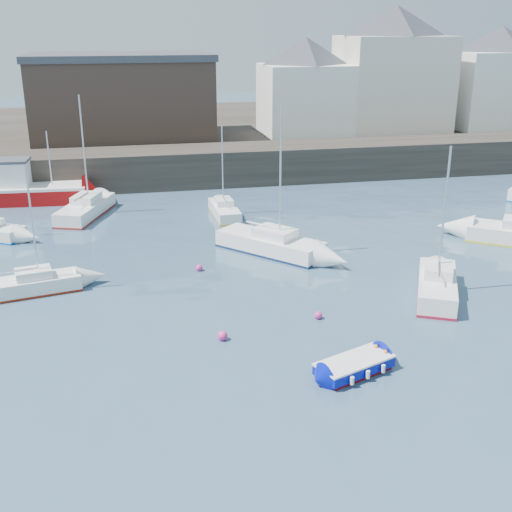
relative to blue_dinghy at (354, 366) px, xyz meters
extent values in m
plane|color=#2D4760|center=(-1.82, -2.06, -0.34)|extent=(220.00, 220.00, 0.00)
cube|color=#28231E|center=(-1.82, 32.94, 1.16)|extent=(90.00, 5.00, 3.00)
cube|color=#28231E|center=(-1.82, 50.94, 1.06)|extent=(90.00, 32.00, 2.80)
cube|color=beige|center=(18.18, 39.94, 6.96)|extent=(10.00, 8.00, 9.00)
pyramid|color=#3A3D44|center=(18.18, 39.94, 12.86)|extent=(13.36, 13.36, 2.80)
cube|color=white|center=(29.18, 39.44, 6.21)|extent=(9.00, 7.00, 7.50)
pyramid|color=#3A3D44|center=(29.18, 39.44, 11.19)|extent=(11.88, 11.88, 2.45)
cube|color=white|center=(9.18, 39.44, 5.71)|extent=(8.00, 7.00, 6.50)
pyramid|color=#3A3D44|center=(9.18, 39.44, 10.19)|extent=(11.14, 11.14, 2.45)
cube|color=#3D2D26|center=(-7.82, 40.94, 5.96)|extent=(16.00, 10.00, 7.00)
cube|color=#3A3D44|center=(-7.82, 40.94, 9.76)|extent=(16.40, 10.40, 0.60)
cube|color=#98090A|center=(0.00, 0.00, -0.27)|extent=(3.10, 2.16, 0.14)
cube|color=#030EA0|center=(0.00, 0.00, 0.00)|extent=(3.40, 2.40, 0.39)
cube|color=white|center=(0.00, 0.00, 0.23)|extent=(3.46, 2.45, 0.07)
cube|color=white|center=(0.00, 0.00, 0.06)|extent=(2.67, 1.80, 0.36)
cube|color=tan|center=(0.00, 0.00, 0.15)|extent=(0.55, 0.95, 0.05)
cylinder|color=white|center=(-1.03, 0.42, -0.03)|extent=(0.16, 0.16, 0.31)
cylinder|color=white|center=(-0.46, -1.01, -0.03)|extent=(0.16, 0.16, 0.31)
cylinder|color=white|center=(-0.29, 0.71, -0.03)|extent=(0.16, 0.16, 0.31)
cylinder|color=white|center=(0.29, -0.71, -0.03)|extent=(0.16, 0.16, 0.31)
cylinder|color=white|center=(0.46, 1.01, -0.03)|extent=(0.16, 0.16, 0.31)
cylinder|color=white|center=(1.03, -0.42, -0.03)|extent=(0.16, 0.16, 0.31)
cube|color=#98090A|center=(-15.20, 29.44, 0.22)|extent=(8.33, 3.61, 1.12)
cube|color=white|center=(-15.20, 29.44, 0.88)|extent=(8.33, 3.61, 0.20)
cube|color=white|center=(-16.42, 29.52, 1.90)|extent=(2.37, 2.19, 1.83)
cube|color=#3A3D44|center=(-16.42, 29.52, 2.92)|extent=(2.59, 2.40, 0.20)
cylinder|color=silver|center=(-13.68, 29.33, 3.02)|extent=(0.10, 0.10, 4.07)
cube|color=white|center=(-13.35, 10.95, 0.07)|extent=(5.19, 2.59, 0.81)
cube|color=#932008|center=(-13.35, 10.95, -0.28)|extent=(5.24, 2.61, 0.11)
cube|color=white|center=(-13.11, 11.00, 0.70)|extent=(1.95, 1.53, 0.45)
cylinder|color=silver|center=(-12.86, 11.05, 3.33)|extent=(0.09, 0.09, 5.71)
cube|color=white|center=(-0.01, 14.42, 0.16)|extent=(6.05, 6.44, 1.00)
cube|color=#112246|center=(-0.01, 14.42, -0.27)|extent=(6.11, 6.50, 0.13)
cube|color=white|center=(0.21, 14.17, 0.95)|extent=(2.76, 2.82, 0.56)
cylinder|color=silver|center=(0.43, 13.92, 4.52)|extent=(0.11, 0.11, 7.70)
cube|color=white|center=(6.68, 6.32, 0.17)|extent=(4.12, 5.83, 1.01)
cube|color=maroon|center=(6.68, 6.32, -0.27)|extent=(4.16, 5.89, 0.13)
cube|color=white|center=(6.81, 6.57, 0.96)|extent=(2.09, 2.36, 0.56)
cylinder|color=silver|center=(6.93, 6.82, 3.91)|extent=(0.11, 0.11, 6.46)
cube|color=white|center=(-1.43, 22.59, 0.05)|extent=(1.67, 4.84, 0.78)
cube|color=gold|center=(-1.43, 22.59, -0.29)|extent=(1.69, 4.89, 0.10)
cube|color=white|center=(-1.44, 22.83, 0.67)|extent=(1.20, 1.71, 0.44)
cylinder|color=silver|center=(-1.45, 23.07, 3.21)|extent=(0.09, 0.09, 5.52)
cube|color=white|center=(-11.09, 24.62, 0.15)|extent=(4.17, 6.76, 0.97)
cube|color=maroon|center=(-11.09, 24.62, -0.27)|extent=(4.21, 6.83, 0.13)
cube|color=white|center=(-10.98, 24.92, 0.90)|extent=(2.23, 2.65, 0.54)
cylinder|color=silver|center=(-10.87, 25.23, 4.33)|extent=(0.11, 0.11, 7.41)
sphere|color=#DD2D86|center=(-4.60, 3.84, -0.34)|extent=(0.44, 0.44, 0.44)
sphere|color=#DD2D86|center=(0.09, 5.03, -0.34)|extent=(0.38, 0.38, 0.38)
sphere|color=#DD2D86|center=(-4.54, 12.30, -0.34)|extent=(0.38, 0.38, 0.38)
camera|label=1|loc=(-8.33, -20.79, 12.58)|focal=45.00mm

